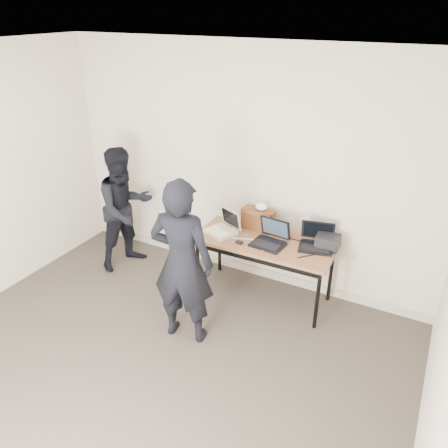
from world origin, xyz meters
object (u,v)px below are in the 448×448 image
Objects in this scene: desk at (264,246)px; equipment_box at (328,241)px; laptop_beige at (223,229)px; laptop_right at (316,241)px; person_observer at (125,209)px; laptop_center at (271,238)px; person_typist at (182,263)px; leather_satchel at (258,219)px.

equipment_box is at bearing 15.88° from desk.
laptop_right is (1.01, 0.19, 0.01)m from laptop_beige.
laptop_beige is 0.27× the size of person_observer.
laptop_beige is 0.56m from laptop_center.
person_typist reaches higher than laptop_center.
laptop_right is 0.12m from equipment_box.
person_typist reaches higher than laptop_right.
desk is at bearing -124.69° from person_typist.
leather_satchel is at bearing 177.48° from equipment_box.
person_typist reaches higher than desk.
laptop_center is at bearing 25.79° from laptop_beige.
person_observer is at bearing -172.70° from equipment_box.
person_observer is (-1.79, -0.12, 0.11)m from desk.
desk is 3.69× the size of laptop_right.
laptop_center is (0.56, 0.02, 0.01)m from laptop_beige.
laptop_beige is at bearing -136.29° from leather_satchel.
laptop_center is 1.87m from person_observer.
laptop_right is 2.33m from person_observer.
laptop_center reaches higher than laptop_right.
person_typist is (-0.50, -0.94, 0.06)m from laptop_center.
equipment_box is at bearing 1.33° from leather_satchel.
person_typist is 1.10× the size of person_observer.
laptop_center is at bearing -39.49° from leather_satchel.
laptop_right is (0.45, 0.17, -0.00)m from laptop_center.
equipment_box is (0.63, 0.19, 0.13)m from desk.
equipment_box is (0.11, 0.03, 0.01)m from laptop_right.
laptop_center is 0.48m from laptop_right.
leather_satchel is (-0.70, 0.07, 0.07)m from laptop_right.
laptop_center is 0.90× the size of laptop_right.
desk is 1.80m from person_observer.
laptop_center is at bearing -8.42° from desk.
desk is at bearing 27.17° from laptop_beige.
desk is at bearing -163.05° from equipment_box.
person_observer reaches higher than desk.
leather_satchel is 0.22× the size of person_typist.
laptop_center is 0.35m from leather_satchel.
person_observer reaches higher than leather_satchel.
person_observer is at bearing -171.66° from laptop_center.
laptop_right reaches higher than desk.
leather_satchel reaches higher than desk.
laptop_right is 1.46m from person_typist.
person_typist is (-0.43, -0.94, 0.18)m from desk.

